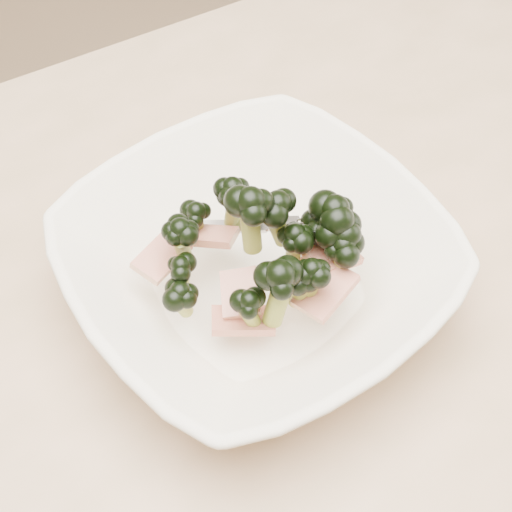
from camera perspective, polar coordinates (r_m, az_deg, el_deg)
name	(u,v)px	position (r m, az deg, el deg)	size (l,w,h in m)	color
dining_table	(180,391)	(0.70, -6.11, -10.71)	(1.20, 0.80, 0.75)	tan
broccoli_dish	(258,262)	(0.60, 0.13, -0.51)	(0.34, 0.34, 0.14)	#EFE4CA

